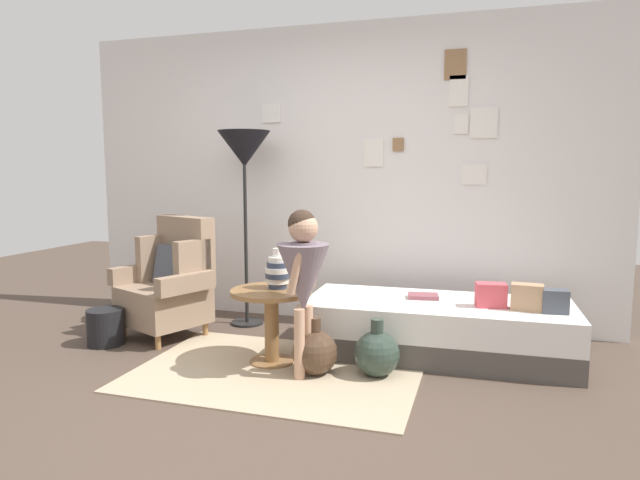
{
  "coord_description": "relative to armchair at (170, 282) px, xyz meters",
  "views": [
    {
      "loc": [
        1.29,
        -2.78,
        1.34
      ],
      "look_at": [
        0.15,
        0.95,
        0.85
      ],
      "focal_mm": 30.76,
      "sensor_mm": 36.0,
      "label": 1
    }
  ],
  "objects": [
    {
      "name": "demijohn_near",
      "position": [
        1.4,
        -0.51,
        -0.28
      ],
      "size": [
        0.3,
        0.3,
        0.39
      ],
      "color": "#473323",
      "rests_on": "ground"
    },
    {
      "name": "person_child",
      "position": [
        1.34,
        -0.58,
        0.26
      ],
      "size": [
        0.34,
        0.34,
        1.1
      ],
      "color": "tan",
      "rests_on": "ground"
    },
    {
      "name": "pillow_head",
      "position": [
        2.91,
        0.03,
        0.04
      ],
      "size": [
        0.18,
        0.13,
        0.16
      ],
      "primitive_type": "cube",
      "rotation": [
        0.0,
        0.0,
        0.09
      ],
      "color": "#474C56",
      "rests_on": "daybed"
    },
    {
      "name": "gallery_wall",
      "position": [
        1.17,
        0.89,
        0.86
      ],
      "size": [
        4.8,
        0.12,
        2.6
      ],
      "color": "silver",
      "rests_on": "ground"
    },
    {
      "name": "rug",
      "position": [
        1.14,
        -0.54,
        -0.43
      ],
      "size": [
        1.88,
        1.32,
        0.01
      ],
      "primitive_type": "cube",
      "color": "tan",
      "rests_on": "ground"
    },
    {
      "name": "vase_striped",
      "position": [
        1.07,
        -0.33,
        0.21
      ],
      "size": [
        0.17,
        0.17,
        0.28
      ],
      "color": "#2D384C",
      "rests_on": "side_table"
    },
    {
      "name": "ground_plane",
      "position": [
        1.16,
        -1.06,
        -0.44
      ],
      "size": [
        12.0,
        12.0,
        0.0
      ],
      "primitive_type": "plane",
      "color": "#4C3D33"
    },
    {
      "name": "pillow_back",
      "position": [
        2.5,
        0.07,
        0.05
      ],
      "size": [
        0.22,
        0.15,
        0.17
      ],
      "primitive_type": "cube",
      "rotation": [
        0.0,
        0.0,
        0.17
      ],
      "color": "#D64C56",
      "rests_on": "daybed"
    },
    {
      "name": "magazine_basket",
      "position": [
        -0.35,
        -0.37,
        -0.3
      ],
      "size": [
        0.28,
        0.28,
        0.28
      ],
      "primitive_type": "cylinder",
      "color": "black",
      "rests_on": "ground"
    },
    {
      "name": "book_on_daybed",
      "position": [
        2.02,
        0.21,
        -0.02
      ],
      "size": [
        0.24,
        0.19,
        0.03
      ],
      "primitive_type": "cube",
      "rotation": [
        0.0,
        0.0,
        0.16
      ],
      "color": "#8B4B54",
      "rests_on": "daybed"
    },
    {
      "name": "daybed",
      "position": [
        2.13,
        0.13,
        -0.24
      ],
      "size": [
        1.92,
        0.84,
        0.4
      ],
      "color": "#4C4742",
      "rests_on": "ground"
    },
    {
      "name": "demijohn_far",
      "position": [
        1.79,
        -0.42,
        -0.28
      ],
      "size": [
        0.3,
        0.3,
        0.39
      ],
      "color": "#2D3D33",
      "rests_on": "ground"
    },
    {
      "name": "armchair",
      "position": [
        0.0,
        0.0,
        0.0
      ],
      "size": [
        0.89,
        0.79,
        0.97
      ],
      "color": "#9E7042",
      "rests_on": "ground"
    },
    {
      "name": "side_table",
      "position": [
        1.04,
        -0.39,
        -0.06
      ],
      "size": [
        0.57,
        0.57,
        0.53
      ],
      "color": "olive",
      "rests_on": "ground"
    },
    {
      "name": "floor_lamp",
      "position": [
        0.46,
        0.48,
        1.04
      ],
      "size": [
        0.45,
        0.45,
        1.68
      ],
      "color": "black",
      "rests_on": "ground"
    },
    {
      "name": "pillow_mid",
      "position": [
        2.73,
        0.06,
        0.05
      ],
      "size": [
        0.22,
        0.14,
        0.18
      ],
      "primitive_type": "cube",
      "rotation": [
        0.0,
        0.0,
        -0.08
      ],
      "color": "tan",
      "rests_on": "daybed"
    }
  ]
}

